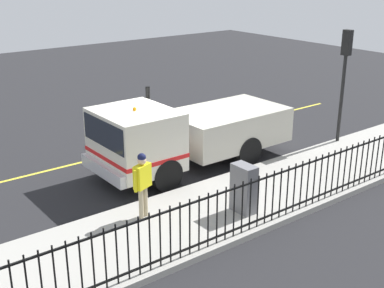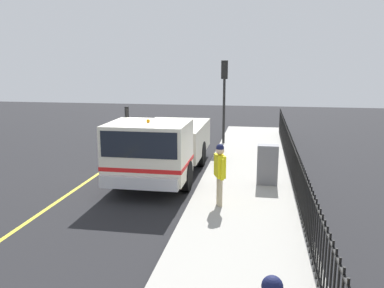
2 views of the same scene
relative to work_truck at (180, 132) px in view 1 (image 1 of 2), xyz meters
The scene contains 9 objects.
ground_plane 1.30m from the work_truck, 143.01° to the right, with size 49.59×49.59×0.00m, color #232326.
sidewalk_slab 3.24m from the work_truck, ahead, with size 3.13×22.54×0.16m, color #A3A099.
lane_marking 2.71m from the work_truck, behind, with size 0.12×20.29×0.01m, color yellow.
work_truck is the anchor object (origin of this frame).
worker_standing 3.65m from the work_truck, 50.73° to the right, with size 0.37×0.60×1.70m.
iron_fence 4.44m from the work_truck, ahead, with size 0.04×19.20×1.33m.
traffic_light_near 6.27m from the work_truck, 74.41° to the left, with size 0.30×0.21×3.91m.
utility_cabinet 3.69m from the work_truck, 10.05° to the right, with size 0.65×0.38×1.27m, color slate.
traffic_cone 2.12m from the work_truck, behind, with size 0.48×0.48×0.68m, color orange.
Camera 1 is at (12.59, -8.62, 6.22)m, focal length 48.08 mm.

